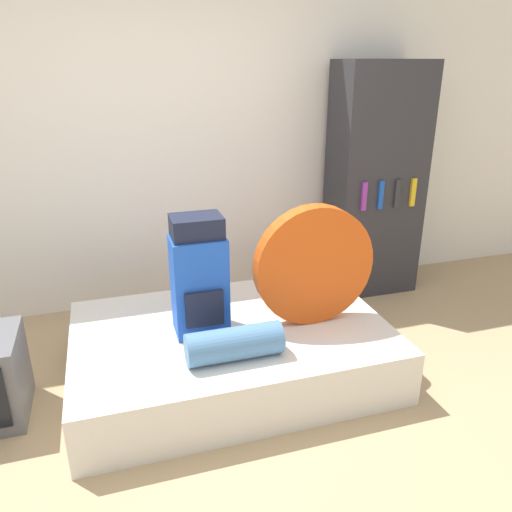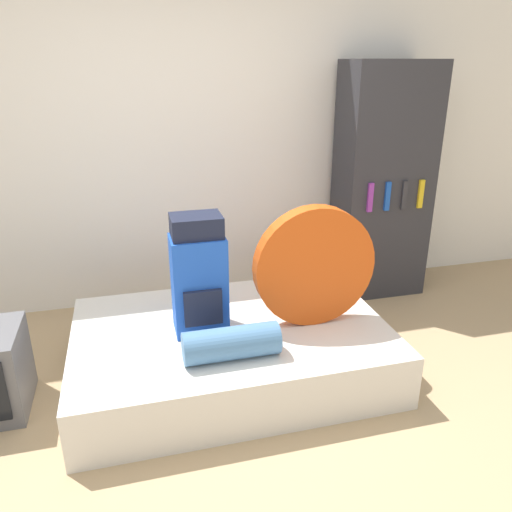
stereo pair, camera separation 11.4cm
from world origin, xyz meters
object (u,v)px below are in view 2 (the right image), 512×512
object	(u,v)px
backpack	(199,277)
bookshelf	(383,183)
tent_bag	(314,266)
sleeping_roll	(231,343)

from	to	relation	value
backpack	bookshelf	distance (m)	1.92
backpack	tent_bag	distance (m)	0.70
backpack	sleeping_roll	world-z (taller)	backpack
backpack	tent_bag	world-z (taller)	tent_bag
backpack	tent_bag	xyz separation A→B (m)	(0.69, -0.08, 0.03)
backpack	tent_bag	size ratio (longest dim) A/B	0.96
backpack	sleeping_roll	bearing A→B (deg)	-72.43
tent_bag	sleeping_roll	size ratio (longest dim) A/B	1.41
backpack	sleeping_roll	size ratio (longest dim) A/B	1.36
bookshelf	sleeping_roll	bearing A→B (deg)	-140.37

